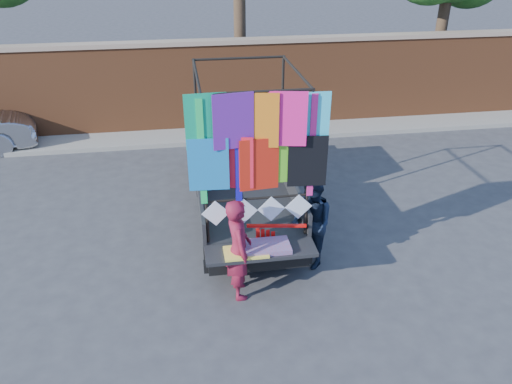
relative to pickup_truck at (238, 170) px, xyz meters
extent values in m
plane|color=#38383A|center=(-0.16, -2.22, -0.84)|extent=(90.00, 90.00, 0.00)
cube|color=brown|center=(-0.16, 4.78, 0.41)|extent=(30.00, 0.35, 2.50)
cube|color=gray|center=(-0.16, 4.78, 1.71)|extent=(30.00, 0.45, 0.12)
cube|color=gray|center=(-0.16, 4.08, -0.78)|extent=(30.00, 1.20, 0.12)
cylinder|color=#38281C|center=(0.84, 5.98, 1.89)|extent=(0.36, 0.36, 5.46)
cylinder|color=#38281C|center=(7.34, 5.98, 1.43)|extent=(0.36, 0.36, 4.55)
cylinder|color=black|center=(-0.77, 0.60, -0.51)|extent=(0.22, 0.65, 0.65)
cylinder|color=black|center=(-0.77, -2.08, -0.51)|extent=(0.22, 0.65, 0.65)
cylinder|color=black|center=(0.77, 0.60, -0.51)|extent=(0.22, 0.65, 0.65)
cylinder|color=black|center=(0.77, -2.08, -0.51)|extent=(0.22, 0.65, 0.65)
cube|color=black|center=(0.00, -0.79, -0.35)|extent=(1.68, 4.16, 0.30)
cube|color=black|center=(0.00, -1.53, -0.07)|extent=(1.78, 2.28, 0.10)
cube|color=black|center=(-0.87, -1.53, 0.15)|extent=(0.06, 2.28, 0.45)
cube|color=black|center=(0.87, -1.53, 0.15)|extent=(0.06, 2.28, 0.45)
cube|color=black|center=(0.00, -0.41, 0.15)|extent=(1.78, 0.06, 0.45)
cube|color=black|center=(0.00, 0.55, 0.20)|extent=(1.78, 1.59, 1.24)
cube|color=#8C9EAD|center=(0.00, 0.10, 0.60)|extent=(1.59, 0.06, 0.54)
cube|color=#8C9EAD|center=(0.00, 1.29, 0.40)|extent=(1.59, 0.10, 0.69)
cube|color=black|center=(0.00, 1.64, -0.05)|extent=(1.73, 0.89, 0.54)
cube|color=black|center=(0.00, -2.92, -0.05)|extent=(1.78, 0.54, 0.06)
cube|color=black|center=(0.00, -2.69, -0.43)|extent=(1.83, 0.15, 0.18)
cylinder|color=black|center=(-0.81, -2.57, 1.22)|extent=(0.05, 0.05, 2.48)
cylinder|color=black|center=(-0.81, -0.49, 1.22)|extent=(0.05, 0.05, 2.48)
cylinder|color=black|center=(0.81, -2.57, 1.22)|extent=(0.05, 0.05, 2.48)
cylinder|color=black|center=(0.81, -0.49, 1.22)|extent=(0.05, 0.05, 2.48)
cylinder|color=black|center=(0.00, -2.57, 2.46)|extent=(1.68, 0.04, 0.04)
cylinder|color=black|center=(0.00, -0.49, 2.46)|extent=(1.68, 0.04, 0.04)
cylinder|color=black|center=(-0.81, -1.53, 2.46)|extent=(0.04, 2.13, 0.04)
cylinder|color=black|center=(0.81, -1.53, 2.46)|extent=(0.04, 2.13, 0.04)
cylinder|color=black|center=(0.00, -2.57, 0.72)|extent=(1.68, 0.04, 0.04)
cube|color=#0BA76D|center=(-0.74, -2.59, 2.01)|extent=(0.61, 0.01, 0.84)
cube|color=purple|center=(-0.37, -2.63, 2.01)|extent=(0.61, 0.01, 0.84)
cube|color=orange|center=(0.00, -2.59, 2.01)|extent=(0.61, 0.01, 0.84)
cube|color=#FF1C88|center=(0.37, -2.63, 2.01)|extent=(0.61, 0.01, 0.84)
cube|color=#35DBFF|center=(0.74, -2.59, 2.01)|extent=(0.61, 0.01, 0.84)
cube|color=#1577C3|center=(-0.74, -2.63, 1.37)|extent=(0.61, 0.01, 0.84)
cube|color=red|center=(-0.37, -2.59, 1.37)|extent=(0.61, 0.01, 0.84)
cube|color=red|center=(0.00, -2.63, 1.37)|extent=(0.61, 0.01, 0.84)
cube|color=#61D225|center=(0.37, -2.59, 1.37)|extent=(0.61, 0.01, 0.84)
cube|color=black|center=(0.74, -2.63, 1.37)|extent=(0.61, 0.01, 0.84)
cube|color=#1AD460|center=(-0.84, -2.61, 1.57)|extent=(0.10, 0.01, 1.68)
cube|color=#F6298C|center=(0.84, -2.61, 1.57)|extent=(0.10, 0.01, 1.68)
cube|color=#1716C9|center=(-0.30, -2.61, 1.57)|extent=(0.10, 0.01, 1.68)
cube|color=white|center=(-0.67, -2.60, 0.53)|extent=(0.45, 0.01, 0.45)
cube|color=white|center=(-0.22, -2.60, 0.53)|extent=(0.45, 0.01, 0.45)
cube|color=white|center=(0.22, -2.60, 0.53)|extent=(0.45, 0.01, 0.45)
cube|color=white|center=(0.67, -2.60, 0.53)|extent=(0.45, 0.01, 0.45)
cube|color=red|center=(0.10, -2.92, 0.02)|extent=(0.74, 0.45, 0.08)
cube|color=#FFE950|center=(-0.25, -2.99, 0.00)|extent=(0.69, 0.40, 0.04)
imported|color=maroon|center=(-0.36, -2.93, 0.03)|extent=(0.46, 0.67, 1.75)
imported|color=#131D30|center=(0.99, -2.30, 0.01)|extent=(0.80, 0.94, 1.70)
cube|color=red|center=(0.31, -2.61, 0.21)|extent=(0.97, 0.20, 0.04)
cube|color=red|center=(0.00, -2.63, -0.10)|extent=(0.06, 0.02, 0.57)
cube|color=red|center=(0.09, -2.63, -0.12)|extent=(0.06, 0.02, 0.57)
cube|color=red|center=(0.17, -2.63, -0.14)|extent=(0.06, 0.02, 0.57)
cube|color=red|center=(0.25, -2.63, -0.16)|extent=(0.06, 0.02, 0.57)
camera|label=1|loc=(-1.10, -9.43, 4.54)|focal=35.00mm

